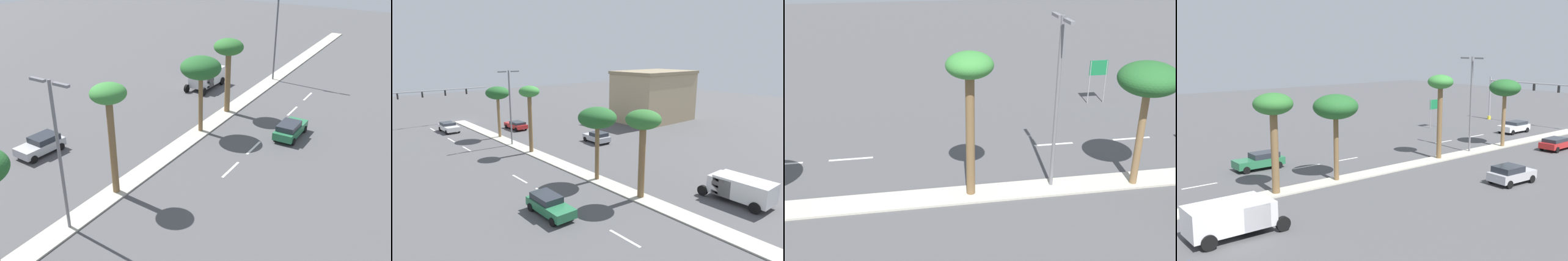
# 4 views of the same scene
# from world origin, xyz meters

# --- Properties ---
(ground_plane) EXTENTS (160.00, 160.00, 0.00)m
(ground_plane) POSITION_xyz_m (0.00, 33.21, 0.00)
(ground_plane) COLOR #4C4C4F
(median_curb) EXTENTS (1.80, 85.41, 0.12)m
(median_curb) POSITION_xyz_m (0.00, 42.70, 0.06)
(median_curb) COLOR #B7B2A3
(median_curb) RESTS_ON ground
(lane_stripe_outboard) EXTENTS (0.20, 2.80, 0.01)m
(lane_stripe_outboard) POSITION_xyz_m (5.61, 4.00, 0.01)
(lane_stripe_outboard) COLOR silver
(lane_stripe_outboard) RESTS_ON ground
(lane_stripe_far) EXTENTS (0.20, 2.80, 0.01)m
(lane_stripe_far) POSITION_xyz_m (5.61, 12.58, 0.01)
(lane_stripe_far) COLOR silver
(lane_stripe_far) RESTS_ON ground
(lane_stripe_mid) EXTENTS (0.20, 2.80, 0.01)m
(lane_stripe_mid) POSITION_xyz_m (5.61, 18.41, 0.01)
(lane_stripe_mid) COLOR silver
(lane_stripe_mid) RESTS_ON ground
(lane_stripe_near) EXTENTS (0.20, 2.80, 0.01)m
(lane_stripe_near) POSITION_xyz_m (5.61, 32.18, 0.01)
(lane_stripe_near) COLOR silver
(lane_stripe_near) RESTS_ON ground
(lane_stripe_right) EXTENTS (0.20, 2.80, 0.01)m
(lane_stripe_right) POSITION_xyz_m (5.61, 36.59, 0.01)
(lane_stripe_right) COLOR silver
(lane_stripe_right) RESTS_ON ground
(lane_stripe_inboard) EXTENTS (0.20, 2.80, 0.01)m
(lane_stripe_inboard) POSITION_xyz_m (5.61, 46.37, 0.01)
(lane_stripe_inboard) COLOR silver
(lane_stripe_inboard) RESTS_ON ground
(traffic_signal_gantry) EXTENTS (18.43, 0.53, 6.32)m
(traffic_signal_gantry) POSITION_xyz_m (7.68, 0.48, 4.27)
(traffic_signal_gantry) COLOR gray
(traffic_signal_gantry) RESTS_ON ground
(commercial_building) EXTENTS (13.39, 9.38, 8.85)m
(commercial_building) POSITION_xyz_m (-27.41, 21.24, 4.44)
(commercial_building) COLOR tan
(commercial_building) RESTS_ON ground
(palm_tree_center) EXTENTS (3.31, 3.31, 7.25)m
(palm_tree_center) POSITION_xyz_m (-0.36, 15.52, 6.30)
(palm_tree_center) COLOR olive
(palm_tree_center) RESTS_ON median_curb
(palm_tree_left) EXTENTS (2.44, 2.44, 8.07)m
(palm_tree_left) POSITION_xyz_m (0.07, 25.06, 6.86)
(palm_tree_left) COLOR brown
(palm_tree_left) RESTS_ON median_curb
(palm_tree_outboard) EXTENTS (3.63, 3.63, 6.99)m
(palm_tree_outboard) POSITION_xyz_m (-0.01, 37.17, 6.01)
(palm_tree_outboard) COLOR brown
(palm_tree_outboard) RESTS_ON median_curb
(palm_tree_rear) EXTENTS (2.91, 2.91, 7.46)m
(palm_tree_rear) POSITION_xyz_m (-0.10, 42.68, 6.33)
(palm_tree_rear) COLOR brown
(palm_tree_rear) RESTS_ON median_curb
(street_lamp_near) EXTENTS (2.90, 0.24, 9.68)m
(street_lamp_near) POSITION_xyz_m (0.22, 20.33, 5.80)
(street_lamp_near) COLOR slate
(street_lamp_near) RESTS_ON median_curb
(sedan_red_far) EXTENTS (2.05, 4.55, 1.30)m
(sedan_red_far) POSITION_xyz_m (-4.80, 12.17, 0.71)
(sedan_red_far) COLOR red
(sedan_red_far) RESTS_ON ground
(sedan_white_outboard) EXTENTS (2.08, 4.36, 1.40)m
(sedan_white_outboard) POSITION_xyz_m (4.06, 7.04, 0.76)
(sedan_white_outboard) COLOR silver
(sedan_white_outboard) RESTS_ON ground
(sedan_silver_inboard) EXTENTS (2.22, 4.04, 1.48)m
(sedan_silver_inboard) POSITION_xyz_m (-9.30, 26.65, 0.79)
(sedan_silver_inboard) COLOR #B2B2B7
(sedan_silver_inboard) RESTS_ON ground
(sedan_green_left) EXTENTS (1.93, 4.42, 1.48)m
(sedan_green_left) POSITION_xyz_m (7.50, 40.27, 0.79)
(sedan_green_left) COLOR #287047
(sedan_green_left) RESTS_ON ground
(box_truck) EXTENTS (2.49, 5.72, 2.11)m
(box_truck) POSITION_xyz_m (-5.71, 48.27, 1.22)
(box_truck) COLOR silver
(box_truck) RESTS_ON ground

